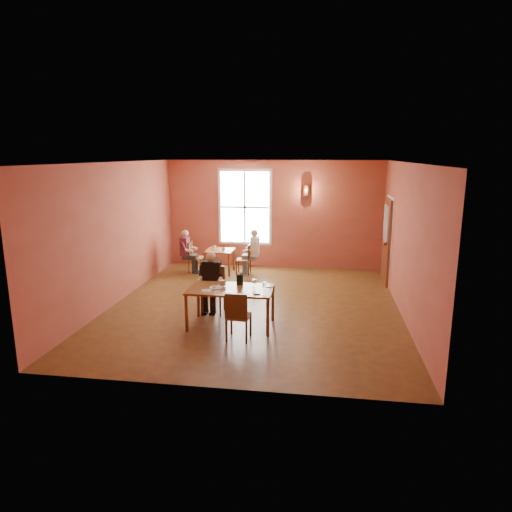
# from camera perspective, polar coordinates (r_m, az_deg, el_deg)

# --- Properties ---
(ground) EXTENTS (6.00, 7.00, 0.01)m
(ground) POSITION_cam_1_polar(r_m,az_deg,el_deg) (9.74, -0.17, -6.29)
(ground) COLOR brown
(ground) RESTS_ON ground
(wall_back) EXTENTS (6.00, 0.04, 3.00)m
(wall_back) POSITION_cam_1_polar(r_m,az_deg,el_deg) (12.80, 2.19, 5.18)
(wall_back) COLOR brown
(wall_back) RESTS_ON ground
(wall_front) EXTENTS (6.00, 0.04, 3.00)m
(wall_front) POSITION_cam_1_polar(r_m,az_deg,el_deg) (6.01, -5.21, -3.48)
(wall_front) COLOR brown
(wall_front) RESTS_ON ground
(wall_left) EXTENTS (0.04, 7.00, 3.00)m
(wall_left) POSITION_cam_1_polar(r_m,az_deg,el_deg) (10.25, -17.02, 2.76)
(wall_left) COLOR brown
(wall_left) RESTS_ON ground
(wall_right) EXTENTS (0.04, 7.00, 3.00)m
(wall_right) POSITION_cam_1_polar(r_m,az_deg,el_deg) (9.40, 18.22, 1.82)
(wall_right) COLOR brown
(wall_right) RESTS_ON ground
(ceiling) EXTENTS (6.00, 7.00, 0.04)m
(ceiling) POSITION_cam_1_polar(r_m,az_deg,el_deg) (9.22, -0.19, 11.64)
(ceiling) COLOR white
(ceiling) RESTS_ON wall_back
(window) EXTENTS (1.36, 0.10, 1.96)m
(window) POSITION_cam_1_polar(r_m,az_deg,el_deg) (12.83, -1.40, 6.11)
(window) COLOR white
(window) RESTS_ON wall_back
(door) EXTENTS (0.12, 1.04, 2.10)m
(door) POSITION_cam_1_polar(r_m,az_deg,el_deg) (11.71, 15.96, 1.77)
(door) COLOR maroon
(door) RESTS_ON ground
(wall_sconce) EXTENTS (0.16, 0.16, 0.28)m
(wall_sconce) POSITION_cam_1_polar(r_m,az_deg,el_deg) (12.56, 6.29, 8.19)
(wall_sconce) COLOR brown
(wall_sconce) RESTS_ON wall_back
(main_table) EXTENTS (1.56, 0.88, 0.73)m
(main_table) POSITION_cam_1_polar(r_m,az_deg,el_deg) (8.57, -3.14, -6.42)
(main_table) COLOR brown
(main_table) RESTS_ON ground
(chair_diner_main) EXTENTS (0.41, 0.41, 0.94)m
(chair_diner_main) POSITION_cam_1_polar(r_m,az_deg,el_deg) (9.25, -5.39, -4.35)
(chair_diner_main) COLOR #622B14
(chair_diner_main) RESTS_ON ground
(diner_main) EXTENTS (0.47, 0.47, 1.19)m
(diner_main) POSITION_cam_1_polar(r_m,az_deg,el_deg) (9.19, -5.45, -3.65)
(diner_main) COLOR black
(diner_main) RESTS_ON ground
(chair_empty) EXTENTS (0.40, 0.40, 0.87)m
(chair_empty) POSITION_cam_1_polar(r_m,az_deg,el_deg) (7.96, -2.19, -7.39)
(chair_empty) COLOR #4A2D17
(chair_empty) RESTS_ON ground
(plate_food) EXTENTS (0.27, 0.27, 0.03)m
(plate_food) POSITION_cam_1_polar(r_m,az_deg,el_deg) (8.51, -4.98, -3.90)
(plate_food) COLOR white
(plate_food) RESTS_ON main_table
(sandwich) EXTENTS (0.10, 0.10, 0.11)m
(sandwich) POSITION_cam_1_polar(r_m,az_deg,el_deg) (8.57, -4.14, -3.49)
(sandwich) COLOR tan
(sandwich) RESTS_ON main_table
(goblet_a) EXTENTS (0.08, 0.08, 0.17)m
(goblet_a) POSITION_cam_1_polar(r_m,az_deg,el_deg) (8.49, -0.23, -3.41)
(goblet_a) COLOR white
(goblet_a) RESTS_ON main_table
(goblet_b) EXTENTS (0.08, 0.08, 0.18)m
(goblet_b) POSITION_cam_1_polar(r_m,az_deg,el_deg) (8.25, 1.06, -3.84)
(goblet_b) COLOR white
(goblet_b) RESTS_ON main_table
(menu_stand) EXTENTS (0.13, 0.09, 0.20)m
(menu_stand) POSITION_cam_1_polar(r_m,az_deg,el_deg) (8.65, -2.05, -3.01)
(menu_stand) COLOR black
(menu_stand) RESTS_ON main_table
(knife) EXTENTS (0.18, 0.11, 0.00)m
(knife) POSITION_cam_1_polar(r_m,az_deg,el_deg) (8.24, -3.77, -4.53)
(knife) COLOR silver
(knife) RESTS_ON main_table
(napkin) EXTENTS (0.20, 0.20, 0.01)m
(napkin) POSITION_cam_1_polar(r_m,az_deg,el_deg) (8.37, -6.22, -4.29)
(napkin) COLOR silver
(napkin) RESTS_ON main_table
(side_plate) EXTENTS (0.22, 0.22, 0.01)m
(side_plate) POSITION_cam_1_polar(r_m,az_deg,el_deg) (8.59, 1.71, -3.76)
(side_plate) COLOR silver
(side_plate) RESTS_ON main_table
(sunglasses) EXTENTS (0.12, 0.07, 0.01)m
(sunglasses) POSITION_cam_1_polar(r_m,az_deg,el_deg) (8.08, 0.13, -4.81)
(sunglasses) COLOR black
(sunglasses) RESTS_ON main_table
(second_table) EXTENTS (0.72, 0.72, 0.64)m
(second_table) POSITION_cam_1_polar(r_m,az_deg,el_deg) (12.36, -4.54, -0.68)
(second_table) COLOR brown
(second_table) RESTS_ON ground
(chair_diner_white) EXTENTS (0.36, 0.36, 0.82)m
(chair_diner_white) POSITION_cam_1_polar(r_m,az_deg,el_deg) (12.21, -1.57, -0.38)
(chair_diner_white) COLOR #652E15
(chair_diner_white) RESTS_ON ground
(diner_white) EXTENTS (0.47, 0.47, 1.17)m
(diner_white) POSITION_cam_1_polar(r_m,az_deg,el_deg) (12.17, -1.44, 0.41)
(diner_white) COLOR silver
(diner_white) RESTS_ON ground
(chair_diner_maroon) EXTENTS (0.37, 0.37, 0.83)m
(chair_diner_maroon) POSITION_cam_1_polar(r_m,az_deg,el_deg) (12.50, -7.45, -0.14)
(chair_diner_maroon) COLOR #451D0E
(chair_diner_maroon) RESTS_ON ground
(diner_maroon) EXTENTS (0.45, 0.45, 1.13)m
(diner_maroon) POSITION_cam_1_polar(r_m,az_deg,el_deg) (12.47, -7.60, 0.53)
(diner_maroon) COLOR maroon
(diner_maroon) RESTS_ON ground
(cup_a) EXTENTS (0.14, 0.14, 0.08)m
(cup_a) POSITION_cam_1_polar(r_m,az_deg,el_deg) (12.18, -4.12, 0.87)
(cup_a) COLOR white
(cup_a) RESTS_ON second_table
(cup_b) EXTENTS (0.09, 0.09, 0.08)m
(cup_b) POSITION_cam_1_polar(r_m,az_deg,el_deg) (12.45, -5.19, 1.10)
(cup_b) COLOR white
(cup_b) RESTS_ON second_table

